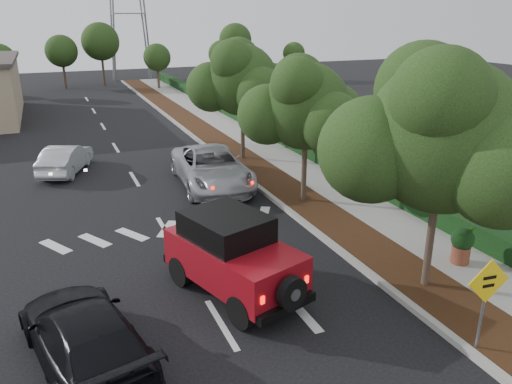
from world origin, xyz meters
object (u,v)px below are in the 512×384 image
black_suv_oncoming (85,335)px  speed_hump_sign (486,292)px  red_jeep (229,253)px  silver_suv_ahead (212,168)px

black_suv_oncoming → speed_hump_sign: 8.40m
red_jeep → speed_hump_sign: speed_hump_sign is taller
black_suv_oncoming → speed_hump_sign: bearing=147.5°
black_suv_oncoming → silver_suv_ahead: bearing=-133.2°
silver_suv_ahead → black_suv_oncoming: (-5.98, -9.99, -0.12)m
black_suv_oncoming → red_jeep: bearing=-169.0°
red_jeep → speed_hump_sign: bearing=-65.9°
red_jeep → silver_suv_ahead: red_jeep is taller
silver_suv_ahead → speed_hump_sign: speed_hump_sign is taller
silver_suv_ahead → red_jeep: bearing=-100.8°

